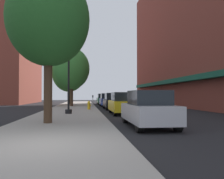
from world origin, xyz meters
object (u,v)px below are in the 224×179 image
object	(u,v)px
fire_hydrant	(89,105)
tree_far	(69,73)
parking_meter_near	(93,100)
car_green	(103,99)
car_black	(113,101)
car_blue	(107,100)
lamppost	(69,71)
car_yellow	(123,104)
tree_mid	(48,20)
tree_near	(72,69)
car_silver	(148,109)

from	to	relation	value
fire_hydrant	tree_far	world-z (taller)	tree_far
parking_meter_near	car_green	distance (m)	10.61
car_black	car_blue	xyz separation A→B (m)	(0.00, 6.43, 0.00)
fire_hydrant	car_green	distance (m)	15.16
lamppost	parking_meter_near	world-z (taller)	lamppost
parking_meter_near	car_black	distance (m)	3.45
tree_far	car_green	distance (m)	6.69
car_blue	car_green	bearing A→B (deg)	91.19
car_yellow	tree_far	bearing A→B (deg)	108.58
parking_meter_near	tree_mid	size ratio (longest dim) A/B	0.18
tree_near	car_black	size ratio (longest dim) A/B	1.66
car_silver	car_yellow	distance (m)	7.23
tree_far	car_yellow	distance (m)	18.59
tree_mid	car_blue	xyz separation A→B (m)	(4.63, 18.46, -4.30)
car_green	tree_far	bearing A→B (deg)	-162.97
tree_far	car_black	world-z (taller)	tree_far
tree_mid	car_blue	distance (m)	19.51
tree_mid	car_green	xyz separation A→B (m)	(4.63, 25.31, -4.30)
car_blue	car_yellow	bearing A→B (deg)	-88.81
fire_hydrant	tree_near	world-z (taller)	tree_near
car_yellow	car_green	world-z (taller)	same
tree_far	car_silver	distance (m)	25.49
tree_mid	tree_far	bearing A→B (deg)	91.23
tree_near	car_green	world-z (taller)	tree_near
tree_near	lamppost	bearing A→B (deg)	-87.94
car_silver	car_green	world-z (taller)	same
parking_meter_near	car_green	bearing A→B (deg)	79.41
tree_near	car_silver	size ratio (longest dim) A/B	1.66
tree_near	car_silver	distance (m)	19.87
car_black	car_blue	size ratio (longest dim) A/B	1.00
parking_meter_near	car_blue	xyz separation A→B (m)	(1.95, 3.58, -0.14)
parking_meter_near	car_silver	bearing A→B (deg)	-83.05
car_silver	car_yellow	bearing A→B (deg)	90.40
tree_near	car_green	bearing A→B (deg)	59.09
car_yellow	car_black	world-z (taller)	same
car_silver	car_black	bearing A→B (deg)	90.40
lamppost	car_yellow	distance (m)	4.70
tree_mid	car_silver	distance (m)	6.41
car_yellow	car_black	size ratio (longest dim) A/B	1.00
tree_far	car_silver	bearing A→B (deg)	-78.24
lamppost	car_black	xyz separation A→B (m)	(4.01, 6.41, -2.39)
tree_near	car_black	distance (m)	8.30
car_blue	tree_mid	bearing A→B (deg)	-102.88
tree_mid	car_silver	xyz separation A→B (m)	(4.63, -1.11, -4.30)
car_blue	lamppost	bearing A→B (deg)	-106.18
car_yellow	car_green	distance (m)	19.18
car_yellow	car_blue	size ratio (longest dim) A/B	1.00
lamppost	parking_meter_near	distance (m)	9.74
fire_hydrant	tree_far	bearing A→B (deg)	101.42
lamppost	car_silver	xyz separation A→B (m)	(4.01, -6.74, -2.39)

